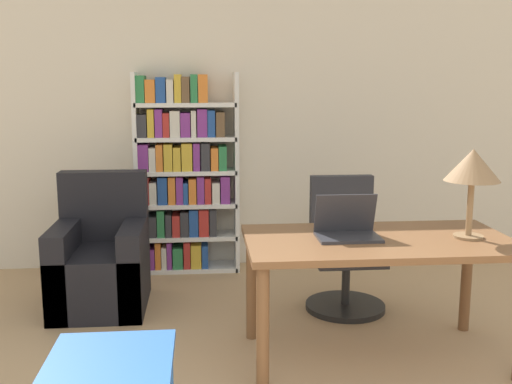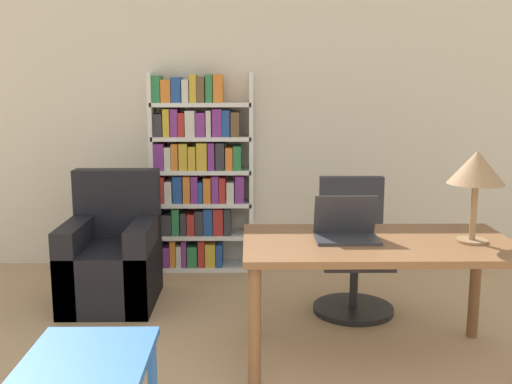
{
  "view_description": "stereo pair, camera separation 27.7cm",
  "coord_description": "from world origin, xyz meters",
  "views": [
    {
      "loc": [
        -0.56,
        -0.84,
        1.64
      ],
      "look_at": [
        -0.24,
        2.68,
        1.0
      ],
      "focal_mm": 42.0,
      "sensor_mm": 36.0,
      "label": 1
    },
    {
      "loc": [
        -0.28,
        -0.85,
        1.64
      ],
      "look_at": [
        -0.24,
        2.68,
        1.0
      ],
      "focal_mm": 42.0,
      "sensor_mm": 36.0,
      "label": 2
    }
  ],
  "objects": [
    {
      "name": "table_lamp",
      "position": [
        0.99,
        2.44,
        1.16
      ],
      "size": [
        0.32,
        0.32,
        0.52
      ],
      "color": "olive",
      "rests_on": "desk"
    },
    {
      "name": "office_chair",
      "position": [
        0.47,
        3.34,
        0.42
      ],
      "size": [
        0.58,
        0.58,
        0.96
      ],
      "color": "black",
      "rests_on": "ground_plane"
    },
    {
      "name": "bookshelf",
      "position": [
        -0.73,
        4.34,
        0.85
      ],
      "size": [
        0.89,
        0.28,
        1.73
      ],
      "color": "white",
      "rests_on": "ground_plane"
    },
    {
      "name": "wall_back",
      "position": [
        0.0,
        4.53,
        1.35
      ],
      "size": [
        8.0,
        0.06,
        2.7
      ],
      "color": "beige",
      "rests_on": "ground_plane"
    },
    {
      "name": "side_table_blue",
      "position": [
        -0.94,
        1.45,
        0.45
      ],
      "size": [
        0.51,
        0.54,
        0.55
      ],
      "color": "#2356A3",
      "rests_on": "ground_plane"
    },
    {
      "name": "laptop",
      "position": [
        0.28,
        2.51,
        0.8
      ],
      "size": [
        0.36,
        0.25,
        0.25
      ],
      "color": "#2D2D33",
      "rests_on": "desk"
    },
    {
      "name": "desk",
      "position": [
        0.46,
        2.48,
        0.65
      ],
      "size": [
        1.56,
        0.83,
        0.75
      ],
      "color": "brown",
      "rests_on": "ground_plane"
    },
    {
      "name": "armchair",
      "position": [
        -1.32,
        3.51,
        0.32
      ],
      "size": [
        0.66,
        0.75,
        0.98
      ],
      "color": "black",
      "rests_on": "ground_plane"
    }
  ]
}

